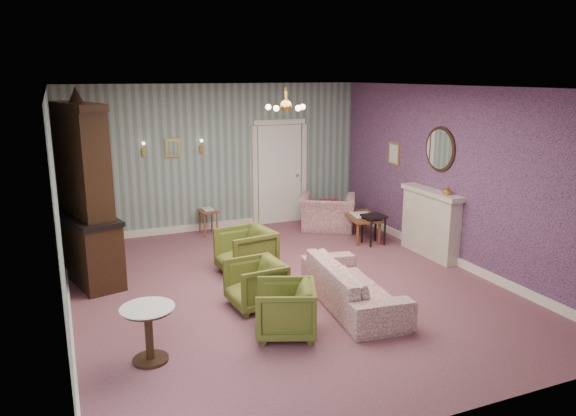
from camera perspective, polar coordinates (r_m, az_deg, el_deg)
name	(u,v)px	position (r m, az deg, el deg)	size (l,w,h in m)	color
floor	(286,287)	(8.22, -0.20, -8.22)	(7.00, 7.00, 0.00)	#7E4957
ceiling	(286,87)	(7.63, -0.22, 12.44)	(7.00, 7.00, 0.00)	white
wall_back	(218,158)	(11.06, -7.26, 5.19)	(6.00, 6.00, 0.00)	slate
wall_front	(445,271)	(4.88, 15.99, -6.26)	(6.00, 6.00, 0.00)	slate
wall_left	(58,212)	(7.22, -22.75, -0.35)	(7.00, 7.00, 0.00)	slate
wall_right	(456,177)	(9.35, 17.03, 3.14)	(7.00, 7.00, 0.00)	slate
wall_right_floral	(455,177)	(9.34, 16.96, 3.13)	(7.00, 7.00, 0.00)	#A1507C
door	(279,172)	(11.49, -0.89, 3.75)	(1.12, 0.12, 2.16)	white
olive_chair_a	(285,307)	(6.67, -0.30, -10.26)	(0.70, 0.65, 0.72)	#585C20
olive_chair_b	(256,282)	(7.46, -3.39, -7.66)	(0.69, 0.65, 0.71)	#585C20
olive_chair_c	(246,249)	(8.65, -4.43, -4.30)	(0.78, 0.73, 0.80)	#585C20
sofa_chintz	(353,277)	(7.52, 6.77, -7.16)	(2.06, 0.60, 0.81)	#8E3953
wingback_chair	(328,207)	(11.07, 4.15, 0.10)	(1.07, 0.70, 0.94)	#8E3953
dresser	(82,188)	(8.70, -20.57, 1.91)	(0.59, 1.71, 2.84)	black
fireplace	(430,223)	(9.75, 14.55, -1.52)	(0.30, 1.40, 1.16)	beige
mantel_vase	(447,190)	(9.29, 16.18, 1.77)	(0.15, 0.15, 0.15)	gold
oval_mirror	(440,149)	(9.57, 15.49, 5.90)	(0.04, 0.76, 0.84)	white
framed_print	(394,154)	(10.69, 10.97, 5.57)	(0.04, 0.34, 0.42)	gold
coffee_table	(362,227)	(10.55, 7.65, -1.97)	(0.52, 0.94, 0.48)	brown
side_table_black	(373,230)	(10.25, 8.86, -2.25)	(0.37, 0.37, 0.56)	black
pedestal_table	(149,334)	(6.31, -14.24, -12.57)	(0.59, 0.59, 0.64)	black
nesting_table	(208,221)	(10.88, -8.29, -1.35)	(0.32, 0.41, 0.54)	brown
gilt_mirror_back	(173,148)	(10.78, -11.88, 6.13)	(0.28, 0.06, 0.36)	gold
sconce_left	(144,150)	(10.67, -14.76, 5.89)	(0.16, 0.12, 0.30)	gold
sconce_right	(201,147)	(10.88, -9.00, 6.32)	(0.16, 0.12, 0.30)	gold
chandelier	(286,107)	(7.64, -0.22, 10.41)	(0.56, 0.56, 0.36)	gold
burgundy_cushion	(329,208)	(10.92, 4.27, -0.04)	(0.38, 0.10, 0.38)	maroon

